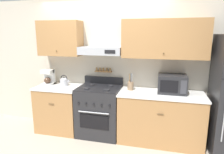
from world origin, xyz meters
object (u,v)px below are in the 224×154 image
object	(u,v)px
stove_range	(99,111)
coffee_maker	(48,77)
tea_kettle	(64,81)
utensil_crock	(131,85)
microwave	(172,84)

from	to	relation	value
stove_range	coffee_maker	xyz separation A→B (m)	(-1.09, 0.10, 0.58)
coffee_maker	stove_range	bearing A→B (deg)	-5.02
stove_range	tea_kettle	world-z (taller)	tea_kettle
tea_kettle	coffee_maker	size ratio (longest dim) A/B	0.70
stove_range	utensil_crock	world-z (taller)	utensil_crock
coffee_maker	utensil_crock	distance (m)	1.66
tea_kettle	utensil_crock	bearing A→B (deg)	0.00
coffee_maker	microwave	size ratio (longest dim) A/B	0.64
coffee_maker	utensil_crock	xyz separation A→B (m)	(1.66, -0.02, -0.07)
utensil_crock	tea_kettle	bearing A→B (deg)	-180.00
utensil_crock	coffee_maker	bearing A→B (deg)	179.19
stove_range	microwave	size ratio (longest dim) A/B	2.26
utensil_crock	microwave	bearing A→B (deg)	1.43
tea_kettle	utensil_crock	xyz separation A→B (m)	(1.31, 0.00, -0.00)
stove_range	utensil_crock	size ratio (longest dim) A/B	3.49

